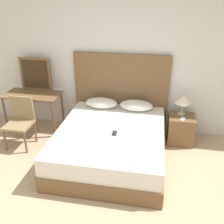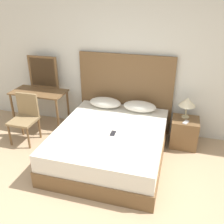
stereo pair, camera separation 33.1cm
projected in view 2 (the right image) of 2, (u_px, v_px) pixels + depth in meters
The scene contains 12 objects.
wall_back at pixel (124, 60), 4.50m from camera, with size 10.00×0.06×2.70m.
bed at pixel (110, 143), 4.01m from camera, with size 1.68×1.98×0.53m.
headboard at pixel (125, 93), 4.69m from camera, with size 1.76×0.05×1.48m.
pillow_left at pixel (105, 103), 4.61m from camera, with size 0.59×0.33×0.18m.
pillow_right at pixel (140, 106), 4.45m from camera, with size 0.59×0.33×0.18m.
phone_on_bed at pixel (113, 133), 3.77m from camera, with size 0.08×0.15×0.01m.
nightstand at pixel (184, 132), 4.34m from camera, with size 0.45×0.43×0.51m.
table_lamp at pixel (187, 102), 4.19m from camera, with size 0.29×0.29×0.36m.
phone_on_nightstand at pixel (186, 122), 4.14m from camera, with size 0.12×0.16×0.01m.
vanity_desk at pixel (39, 97), 4.84m from camera, with size 1.04×0.54×0.74m.
vanity_mirror at pixel (43, 72), 4.87m from camera, with size 0.61×0.03×0.63m.
chair at pixel (25, 115), 4.42m from camera, with size 0.43×0.43×0.86m.
Camera 2 is at (1.00, -1.80, 2.45)m, focal length 40.00 mm.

